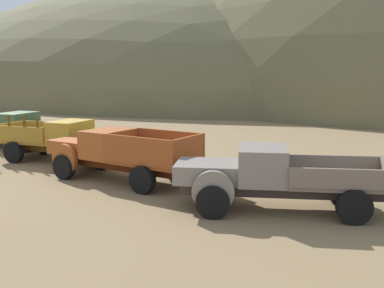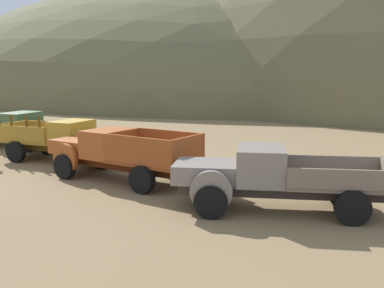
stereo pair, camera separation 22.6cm
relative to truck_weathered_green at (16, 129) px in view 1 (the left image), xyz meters
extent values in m
ellipsoid|color=brown|center=(-15.12, 57.77, -1.01)|extent=(109.70, 87.39, 37.53)
cube|color=#232B1B|center=(-0.46, -0.06, -0.35)|extent=(6.19, 1.77, 0.36)
cube|color=#47603D|center=(1.77, 0.23, 0.11)|extent=(2.14, 2.02, 0.55)
cube|color=#B7B2A8|center=(2.66, 0.34, 0.08)|extent=(0.24, 1.23, 0.44)
cylinder|color=#47603D|center=(1.65, -0.86, -0.25)|extent=(1.21, 0.33, 1.20)
cylinder|color=#47603D|center=(1.38, 1.25, -0.25)|extent=(1.21, 0.33, 1.20)
cube|color=#47603D|center=(0.11, 0.02, 0.36)|extent=(1.66, 2.22, 1.05)
cube|color=black|center=(0.74, 0.10, 0.57)|extent=(0.27, 1.74, 0.59)
cylinder|color=black|center=(1.66, -0.92, -0.53)|extent=(0.99, 0.40, 0.96)
cylinder|color=black|center=(1.37, 1.31, -0.53)|extent=(0.99, 0.40, 0.96)
cube|color=#593D12|center=(4.86, -1.79, -0.35)|extent=(5.73, 1.48, 0.36)
cube|color=#B28928|center=(6.94, -1.59, 0.11)|extent=(1.94, 1.85, 0.55)
cube|color=#B7B2A8|center=(7.77, -1.51, 0.08)|extent=(0.19, 1.16, 0.44)
cylinder|color=#B28928|center=(6.79, -2.61, -0.25)|extent=(1.21, 0.29, 1.20)
cylinder|color=#B28928|center=(6.60, -0.61, -0.25)|extent=(1.21, 0.29, 1.20)
cube|color=#B28928|center=(5.39, -1.73, 0.36)|extent=(1.49, 2.06, 1.05)
cube|color=black|center=(5.98, -1.68, 0.57)|extent=(0.21, 1.64, 0.59)
cube|color=#A47826|center=(3.32, -1.93, -0.11)|extent=(3.04, 2.29, 0.12)
cube|color=#A47826|center=(3.41, -2.94, 0.30)|extent=(2.86, 0.37, 0.70)
cube|color=#A47826|center=(3.22, -0.92, 0.30)|extent=(2.86, 0.37, 0.70)
cube|color=#A47826|center=(1.95, -2.06, 0.30)|extent=(0.29, 2.03, 0.70)
cube|color=#593D12|center=(2.98, -2.98, 0.90)|extent=(0.09, 0.09, 0.50)
cube|color=#593D12|center=(3.84, -2.90, 0.90)|extent=(0.09, 0.09, 0.50)
cube|color=#593D12|center=(4.55, -2.83, 0.90)|extent=(0.09, 0.09, 0.50)
cylinder|color=black|center=(6.60, -0.56, -0.53)|extent=(0.98, 0.37, 0.96)
cylinder|color=black|center=(3.18, -3.01, -0.53)|extent=(0.98, 0.37, 0.96)
cylinder|color=black|center=(2.98, -0.90, -0.53)|extent=(0.98, 0.37, 0.96)
cube|color=#51220D|center=(9.37, -3.48, -0.35)|extent=(5.97, 1.44, 0.36)
cube|color=#A34C1E|center=(7.20, -3.28, 0.11)|extent=(2.01, 1.78, 0.55)
cube|color=#B7B2A8|center=(6.33, -3.20, 0.08)|extent=(0.18, 1.11, 0.44)
cylinder|color=#A34C1E|center=(7.53, -2.35, -0.25)|extent=(1.21, 0.29, 1.20)
cylinder|color=#A34C1E|center=(7.36, -4.26, -0.25)|extent=(1.21, 0.29, 1.20)
cube|color=#A34C1E|center=(8.81, -3.43, 0.36)|extent=(1.53, 1.97, 1.05)
cube|color=black|center=(8.19, -3.37, 0.57)|extent=(0.19, 1.57, 0.59)
cube|color=#97471E|center=(10.98, -3.63, -0.11)|extent=(3.15, 2.20, 0.12)
cube|color=#97471E|center=(11.07, -2.66, 0.43)|extent=(2.99, 0.37, 0.95)
cube|color=#97471E|center=(10.89, -4.59, 0.43)|extent=(2.99, 0.37, 0.95)
cube|color=#97471E|center=(12.40, -3.76, 0.43)|extent=(0.28, 1.94, 0.95)
cylinder|color=black|center=(7.54, -2.30, -0.53)|extent=(0.98, 0.37, 0.96)
cylinder|color=black|center=(7.35, -4.31, -0.53)|extent=(0.98, 0.37, 0.96)
cylinder|color=black|center=(11.32, -2.65, -0.53)|extent=(0.98, 0.37, 0.96)
cylinder|color=black|center=(11.13, -4.65, -0.53)|extent=(0.98, 0.37, 0.96)
cube|color=#3D322D|center=(15.77, -4.29, -0.35)|extent=(5.89, 2.86, 0.36)
cube|color=slate|center=(13.71, -5.03, 0.11)|extent=(2.31, 2.16, 0.55)
cube|color=#B7B2A8|center=(12.89, -5.32, 0.08)|extent=(0.45, 1.08, 0.44)
cylinder|color=slate|center=(13.62, -4.03, -0.25)|extent=(1.19, 0.57, 1.20)
cylinder|color=slate|center=(14.27, -5.85, -0.25)|extent=(1.19, 0.57, 1.20)
cube|color=slate|center=(15.24, -4.48, 0.36)|extent=(1.92, 2.22, 1.05)
cube|color=black|center=(14.66, -4.69, 0.57)|extent=(0.58, 1.51, 0.59)
cube|color=#746354|center=(17.30, -3.75, -0.11)|extent=(3.48, 2.84, 0.12)
cube|color=#746354|center=(16.97, -2.83, 0.23)|extent=(2.85, 1.10, 0.55)
cube|color=#746354|center=(17.63, -4.67, 0.23)|extent=(2.85, 1.10, 0.55)
cylinder|color=black|center=(13.61, -3.99, -0.53)|extent=(1.00, 0.59, 0.96)
cylinder|color=black|center=(14.29, -5.90, -0.53)|extent=(1.00, 0.59, 0.96)
cylinder|color=black|center=(17.19, -2.71, -0.53)|extent=(1.00, 0.59, 0.96)
cylinder|color=black|center=(17.88, -4.62, -0.53)|extent=(1.00, 0.59, 0.96)
camera|label=1|loc=(19.15, -16.78, 3.08)|focal=41.35mm
camera|label=2|loc=(19.35, -16.67, 3.08)|focal=41.35mm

